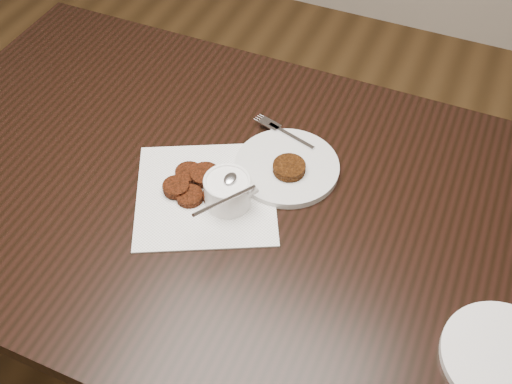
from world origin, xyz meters
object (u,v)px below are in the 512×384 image
Objects in this scene: napkin at (206,194)px; plate_empty at (505,359)px; sauce_ramekin at (227,180)px; table at (222,287)px; plate_with_patty at (287,164)px.

plate_empty is (0.62, -0.13, 0.01)m from napkin.
napkin is 0.08m from sauce_ramekin.
sauce_ramekin is (0.05, -0.00, 0.07)m from napkin.
table is at bearing 152.26° from sauce_ramekin.
napkin is at bearing -114.15° from table.
plate_with_patty is 0.56m from plate_empty.
table is 0.42m from plate_with_patty.
sauce_ramekin is (0.04, -0.02, 0.44)m from table.
table is 5.09× the size of napkin.
sauce_ramekin reaches higher than plate_empty.
sauce_ramekin is 0.58m from plate_empty.
napkin is 1.27× the size of plate_with_patty.
plate_with_patty is at bearing 151.79° from plate_empty.
table is at bearing 166.01° from plate_empty.
sauce_ramekin reaches higher than plate_with_patty.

